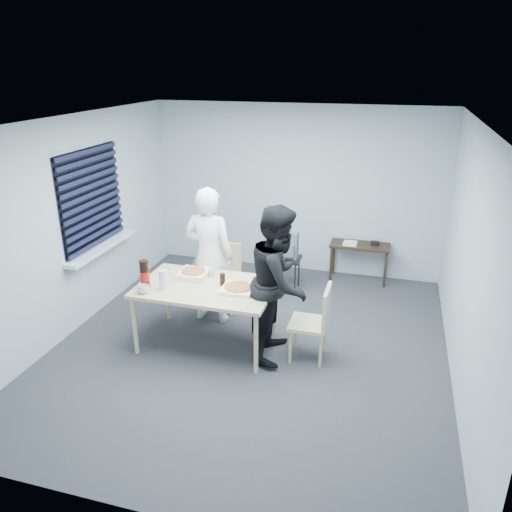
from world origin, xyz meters
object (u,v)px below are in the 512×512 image
(chair_far, at_px, (224,271))
(stool, at_px, (288,265))
(person_black, at_px, (279,283))
(person_white, at_px, (209,256))
(dining_table, at_px, (206,290))
(side_table, at_px, (360,249))
(soda_bottle, at_px, (145,275))
(backpack, at_px, (288,246))
(mug_b, at_px, (212,273))
(chair_right, at_px, (317,318))
(mug_a, at_px, (144,289))

(chair_far, distance_m, stool, 1.05)
(person_black, bearing_deg, person_white, 61.62)
(dining_table, xyz_separation_m, side_table, (1.56, 2.37, -0.19))
(side_table, bearing_deg, stool, -147.98)
(soda_bottle, bearing_deg, backpack, 58.14)
(dining_table, bearing_deg, mug_b, 95.65)
(chair_right, xyz_separation_m, person_black, (-0.44, 0.01, 0.37))
(person_white, xyz_separation_m, backpack, (0.77, 1.14, -0.20))
(mug_a, xyz_separation_m, mug_b, (0.57, 0.64, -0.00))
(person_white, bearing_deg, chair_right, 158.70)
(person_black, bearing_deg, chair_right, -91.93)
(person_white, relative_size, soda_bottle, 5.31)
(dining_table, bearing_deg, person_white, 107.32)
(chair_far, bearing_deg, mug_b, -81.53)
(person_white, relative_size, mug_a, 14.39)
(person_black, distance_m, backpack, 1.74)
(side_table, bearing_deg, chair_right, -96.64)
(chair_right, height_order, mug_a, chair_right)
(chair_far, bearing_deg, stool, 46.17)
(mug_b, bearing_deg, backpack, 67.54)
(chair_right, xyz_separation_m, backpack, (-0.70, 1.72, 0.17))
(chair_far, xyz_separation_m, mug_a, (-0.46, -1.38, 0.29))
(dining_table, xyz_separation_m, mug_a, (-0.59, -0.37, 0.11))
(side_table, relative_size, stool, 1.77)
(stool, height_order, mug_b, mug_b)
(mug_a, bearing_deg, mug_b, 48.28)
(chair_right, bearing_deg, stool, 112.15)
(chair_far, xyz_separation_m, mug_b, (0.11, -0.74, 0.29))
(chair_right, distance_m, backpack, 1.87)
(dining_table, distance_m, chair_right, 1.30)
(backpack, relative_size, mug_b, 3.86)
(dining_table, relative_size, soda_bottle, 4.67)
(side_table, height_order, soda_bottle, soda_bottle)
(side_table, bearing_deg, dining_table, -123.43)
(chair_far, height_order, stool, chair_far)
(mug_a, xyz_separation_m, soda_bottle, (-0.05, 0.14, 0.11))
(dining_table, distance_m, chair_far, 1.03)
(chair_far, relative_size, mug_b, 8.90)
(chair_far, bearing_deg, backpack, 45.72)
(dining_table, distance_m, person_white, 0.66)
(side_table, distance_m, soda_bottle, 3.44)
(backpack, bearing_deg, soda_bottle, -113.29)
(dining_table, relative_size, stool, 3.12)
(chair_right, distance_m, person_white, 1.63)
(backpack, xyz_separation_m, mug_a, (-1.18, -2.12, 0.12))
(soda_bottle, bearing_deg, side_table, 49.70)
(dining_table, height_order, soda_bottle, soda_bottle)
(stool, bearing_deg, backpack, -90.00)
(mug_a, relative_size, soda_bottle, 0.37)
(mug_b, bearing_deg, mug_a, -131.72)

